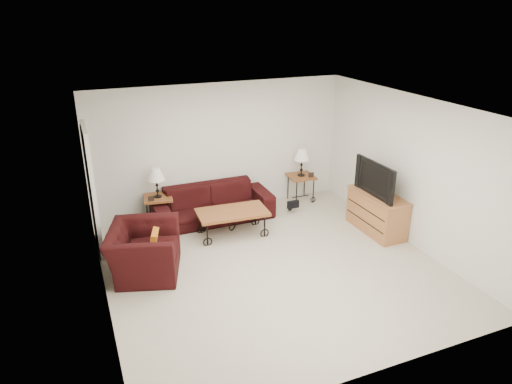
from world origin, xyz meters
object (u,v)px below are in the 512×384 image
side_table_left (159,211)px  side_table_right (301,188)px  television (379,178)px  coffee_table (232,223)px  tv_stand (377,213)px  backpack (290,200)px  lamp_right (302,163)px  sofa (213,203)px  armchair (144,251)px  lamp_left (157,183)px

side_table_left → side_table_right: bearing=0.0°
television → side_table_right: bearing=-161.7°
coffee_table → tv_stand: (2.44, -0.84, 0.13)m
backpack → lamp_right: bearing=53.4°
sofa → television: size_ratio=2.11×
coffee_table → television: television is taller
sofa → side_table_left: (-0.99, 0.18, -0.05)m
side_table_right → armchair: bearing=-155.4°
side_table_left → coffee_table: side_table_left is taller
coffee_table → television: (2.42, -0.84, 0.79)m
sofa → side_table_left: sofa is taller
lamp_right → television: (0.59, -1.77, 0.18)m
side_table_left → television: television is taller
sofa → lamp_right: size_ratio=4.02×
side_table_left → tv_stand: 3.97m
tv_stand → backpack: size_ratio=2.53×
lamp_left → backpack: 2.61m
tv_stand → lamp_right: bearing=108.9°
lamp_left → coffee_table: (1.11, -0.93, -0.60)m
lamp_left → tv_stand: lamp_left is taller
lamp_right → coffee_table: 2.15m
sofa → television: (2.55, -1.59, 0.69)m
lamp_left → lamp_right: (2.95, 0.00, 0.01)m
tv_stand → armchair: bearing=177.7°
coffee_table → side_table_right: bearing=26.7°
side_table_left → lamp_left: size_ratio=1.00×
armchair → television: bearing=-74.8°
sofa → lamp_left: bearing=169.6°
side_table_right → backpack: (-0.43, -0.40, -0.04)m
side_table_right → coffee_table: (-1.84, -0.93, -0.05)m
lamp_left → coffee_table: 1.56m
side_table_left → armchair: size_ratio=0.48×
armchair → tv_stand: bearing=-74.8°
television → backpack: size_ratio=2.26×
side_table_right → lamp_left: (-2.95, 0.00, 0.55)m
lamp_left → television: (3.53, -1.77, 0.19)m
side_table_right → coffee_table: 2.06m
side_table_left → backpack: side_table_left is taller
coffee_table → lamp_left: bearing=140.2°
backpack → sofa: bearing=-177.1°
lamp_right → backpack: lamp_right is taller
coffee_table → armchair: 1.80m
coffee_table → television: bearing=-19.2°
coffee_table → lamp_right: bearing=26.7°
side_table_right → coffee_table: bearing=-153.3°
side_table_right → coffee_table: side_table_right is taller
sofa → backpack: (1.53, -0.22, -0.09)m
side_table_left → television: bearing=-26.6°
sofa → armchair: size_ratio=1.96×
coffee_table → sofa: bearing=99.5°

